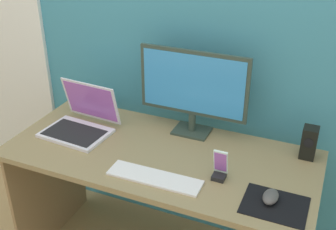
{
  "coord_description": "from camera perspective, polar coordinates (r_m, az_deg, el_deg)",
  "views": [
    {
      "loc": [
        0.69,
        -1.51,
        1.81
      ],
      "look_at": [
        0.05,
        -0.02,
        0.95
      ],
      "focal_mm": 44.9,
      "sensor_mm": 36.0,
      "label": 1
    }
  ],
  "objects": [
    {
      "name": "phone_in_dock",
      "position": [
        1.8,
        7.06,
        -7.22
      ],
      "size": [
        0.06,
        0.06,
        0.14
      ],
      "color": "black",
      "rests_on": "desk"
    },
    {
      "name": "desk",
      "position": [
        2.06,
        -1.08,
        -8.61
      ],
      "size": [
        1.45,
        0.65,
        0.73
      ],
      "color": "#907951",
      "rests_on": "ground_plane"
    },
    {
      "name": "laptop",
      "position": [
        2.17,
        -11.75,
        -0.95
      ],
      "size": [
        0.34,
        0.31,
        0.24
      ],
      "color": "silver",
      "rests_on": "desk"
    },
    {
      "name": "keyboard_external",
      "position": [
        1.8,
        -1.84,
        -8.5
      ],
      "size": [
        0.41,
        0.12,
        0.01
      ],
      "primitive_type": "cube",
      "rotation": [
        0.0,
        0.0,
        0.01
      ],
      "color": "white",
      "rests_on": "desk"
    },
    {
      "name": "monitor",
      "position": [
        2.03,
        3.41,
        3.67
      ],
      "size": [
        0.55,
        0.14,
        0.43
      ],
      "color": "#303F36",
      "rests_on": "desk"
    },
    {
      "name": "speaker_right",
      "position": [
        2.01,
        18.6,
        -3.57
      ],
      "size": [
        0.07,
        0.08,
        0.15
      ],
      "color": "black",
      "rests_on": "desk"
    },
    {
      "name": "mouse",
      "position": [
        1.72,
        13.76,
        -10.72
      ],
      "size": [
        0.07,
        0.1,
        0.04
      ],
      "primitive_type": "ellipsoid",
      "rotation": [
        0.0,
        0.0,
        -0.06
      ],
      "color": "#4B4746",
      "rests_on": "mousepad"
    },
    {
      "name": "mousepad",
      "position": [
        1.72,
        14.29,
        -11.76
      ],
      "size": [
        0.25,
        0.2,
        0.0
      ],
      "primitive_type": "cube",
      "color": "black",
      "rests_on": "desk"
    },
    {
      "name": "wall_back",
      "position": [
        2.12,
        3.57,
        12.57
      ],
      "size": [
        6.0,
        0.04,
        2.5
      ],
      "primitive_type": "cube",
      "color": "teal",
      "rests_on": "ground_plane"
    }
  ]
}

